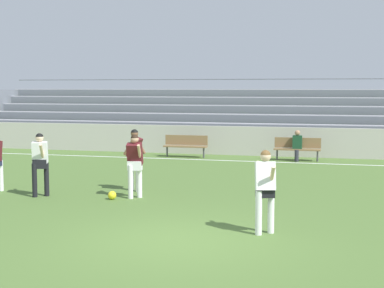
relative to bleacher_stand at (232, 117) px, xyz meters
The scene contains 12 objects.
ground_plane 17.12m from the bleacher_stand, 82.71° to the right, with size 160.00×160.00×0.00m, color #4C6B30.
field_line_sideline 5.64m from the bleacher_stand, 66.62° to the right, with size 44.00×0.12×0.01m, color white.
sideline_wall 3.84m from the bleacher_stand, 54.71° to the right, with size 48.00×0.16×1.22m, color #BCB7AD.
bleacher_stand is the anchor object (origin of this frame).
bench_centre_sideline 5.58m from the bleacher_stand, 51.67° to the right, with size 1.80×0.40×0.90m.
bench_far_left 4.56m from the bleacher_stand, 104.53° to the right, with size 1.80×0.40×0.90m.
spectator_seated 5.65m from the bleacher_stand, 52.41° to the right, with size 0.36×0.42×1.21m.
player_dark_trailing_run 13.19m from the bleacher_stand, 90.25° to the right, with size 0.46×0.55×1.66m.
player_dark_challenging 12.20m from the bleacher_stand, 92.02° to the right, with size 0.53×0.44×1.72m.
player_white_on_ball 16.44m from the bleacher_stand, 77.02° to the right, with size 0.48×0.68×1.66m.
player_white_pressing_high 13.86m from the bleacher_stand, 100.55° to the right, with size 0.47×0.68×1.68m.
soccer_ball 13.59m from the bleacher_stand, 92.38° to the right, with size 0.22×0.22×0.22m, color yellow.
Camera 1 is at (2.97, -10.21, 2.87)m, focal length 54.10 mm.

